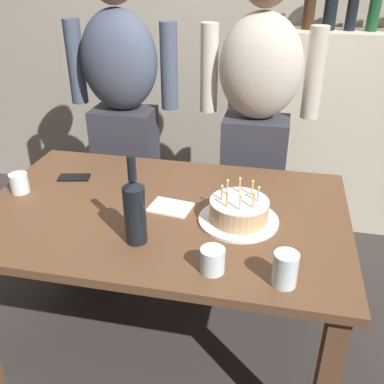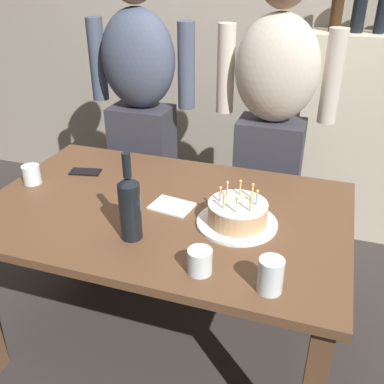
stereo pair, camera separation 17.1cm
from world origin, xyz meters
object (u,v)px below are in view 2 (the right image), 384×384
object	(u,v)px
water_glass_near	(200,261)
person_man_bearded	(141,115)
cell_phone	(85,172)
person_woman_cardigan	(271,129)
napkin_stack	(172,206)
water_glass_side	(32,175)
water_glass_far	(271,275)
wine_bottle	(130,206)
birthday_cake	(237,215)

from	to	relation	value
water_glass_near	person_man_bearded	distance (m)	1.26
cell_phone	person_woman_cardigan	distance (m)	0.96
water_glass_near	person_woman_cardigan	distance (m)	1.06
person_woman_cardigan	napkin_stack	bearing A→B (deg)	67.28
water_glass_side	cell_phone	size ratio (longest dim) A/B	0.60
water_glass_near	cell_phone	world-z (taller)	water_glass_near
cell_phone	person_man_bearded	xyz separation A→B (m)	(0.07, 0.51, 0.13)
water_glass_near	person_man_bearded	size ratio (longest dim) A/B	0.05
water_glass_side	napkin_stack	xyz separation A→B (m)	(0.68, -0.00, -0.04)
water_glass_far	person_man_bearded	world-z (taller)	person_man_bearded
wine_bottle	person_woman_cardigan	size ratio (longest dim) A/B	0.20
birthday_cake	napkin_stack	world-z (taller)	birthday_cake
water_glass_far	wine_bottle	xyz separation A→B (m)	(-0.53, 0.13, 0.07)
water_glass_far	cell_phone	world-z (taller)	water_glass_far
cell_phone	napkin_stack	world-z (taller)	same
water_glass_side	water_glass_near	bearing A→B (deg)	-21.79
birthday_cake	water_glass_far	size ratio (longest dim) A/B	2.72
napkin_stack	cell_phone	bearing A→B (deg)	161.17
water_glass_near	person_woman_cardigan	size ratio (longest dim) A/B	0.05
water_glass_far	napkin_stack	xyz separation A→B (m)	(-0.47, 0.38, -0.05)
person_man_bearded	birthday_cake	bearing A→B (deg)	134.92
water_glass_side	birthday_cake	bearing A→B (deg)	-2.67
water_glass_side	person_man_bearded	distance (m)	0.73
napkin_stack	person_man_bearded	bearing A→B (deg)	122.78
birthday_cake	napkin_stack	bearing A→B (deg)	171.32
water_glass_near	person_man_bearded	world-z (taller)	person_man_bearded
person_man_bearded	wine_bottle	bearing A→B (deg)	112.09
water_glass_side	napkin_stack	size ratio (longest dim) A/B	0.51
water_glass_far	napkin_stack	size ratio (longest dim) A/B	0.69
water_glass_near	water_glass_side	world-z (taller)	same
water_glass_far	person_man_bearded	bearing A→B (deg)	130.43
water_glass_far	birthday_cake	bearing A→B (deg)	118.33
napkin_stack	person_man_bearded	distance (m)	0.83
wine_bottle	cell_phone	xyz separation A→B (m)	(-0.45, 0.43, -0.13)
birthday_cake	wine_bottle	world-z (taller)	wine_bottle
water_glass_far	person_woman_cardigan	bearing A→B (deg)	99.61
water_glass_side	cell_phone	world-z (taller)	water_glass_side
birthday_cake	napkin_stack	distance (m)	0.29
wine_bottle	water_glass_far	bearing A→B (deg)	-13.83
water_glass_side	cell_phone	bearing A→B (deg)	45.35
cell_phone	person_man_bearded	distance (m)	0.53
napkin_stack	water_glass_side	bearing A→B (deg)	179.89
water_glass_far	person_woman_cardigan	xyz separation A→B (m)	(-0.18, 1.07, 0.08)
water_glass_near	water_glass_side	xyz separation A→B (m)	(-0.92, 0.37, 0.00)
water_glass_side	person_man_bearded	world-z (taller)	person_man_bearded
water_glass_far	person_man_bearded	size ratio (longest dim) A/B	0.07
napkin_stack	person_man_bearded	world-z (taller)	person_man_bearded
water_glass_far	person_woman_cardigan	size ratio (longest dim) A/B	0.07
birthday_cake	water_glass_side	bearing A→B (deg)	177.33
wine_bottle	person_man_bearded	bearing A→B (deg)	112.09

